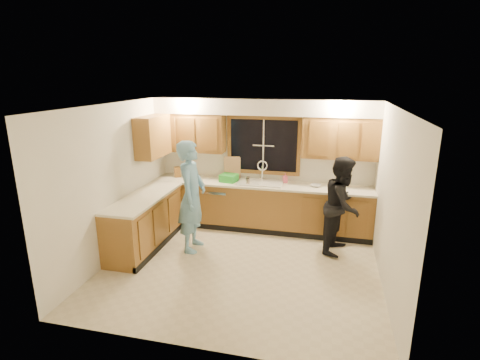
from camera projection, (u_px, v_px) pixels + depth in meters
name	position (u px, v px, depth m)	size (l,w,h in m)	color
floor	(241.00, 267.00, 5.90)	(4.20, 4.20, 0.00)	beige
ceiling	(241.00, 106.00, 5.23)	(4.20, 4.20, 0.00)	silver
wall_back	(263.00, 163.00, 7.34)	(4.20, 4.20, 0.00)	silver
wall_left	(115.00, 182.00, 6.04)	(3.80, 3.80, 0.00)	silver
wall_right	(391.00, 202.00, 5.10)	(3.80, 3.80, 0.00)	silver
base_cabinets_back	(260.00, 207.00, 7.28)	(4.20, 0.60, 0.88)	olive
base_cabinets_left	(145.00, 222.00, 6.52)	(0.60, 1.90, 0.88)	olive
countertop_back	(260.00, 184.00, 7.14)	(4.20, 0.63, 0.04)	#EEE6C8
countertop_left	(144.00, 197.00, 6.39)	(0.63, 1.90, 0.04)	#EEE6C8
upper_cabinets_left	(191.00, 133.00, 7.35)	(1.35, 0.33, 0.75)	olive
upper_cabinets_right	(340.00, 138.00, 6.72)	(1.35, 0.33, 0.75)	olive
upper_cabinets_return	(153.00, 136.00, 6.89)	(0.33, 0.90, 0.75)	olive
soffit	(263.00, 107.00, 6.88)	(4.20, 0.35, 0.30)	white
window_frame	(263.00, 145.00, 7.24)	(1.44, 0.03, 1.14)	black
sink	(260.00, 186.00, 7.17)	(0.86, 0.52, 0.57)	silver
dishwasher	(218.00, 205.00, 7.47)	(0.60, 0.56, 0.82)	silver
stove	(128.00, 235.00, 5.98)	(0.58, 0.75, 0.90)	silver
man	(192.00, 196.00, 6.28)	(0.69, 0.45, 1.90)	#69A3C7
woman	(342.00, 205.00, 6.23)	(0.80, 0.62, 1.65)	black
knife_block	(177.00, 172.00, 7.57)	(0.11, 0.10, 0.21)	#8E5F27
cutting_board	(232.00, 168.00, 7.44)	(0.33, 0.02, 0.44)	tan
dish_crate	(229.00, 178.00, 7.26)	(0.30, 0.28, 0.14)	green
soap_bottle	(285.00, 178.00, 7.17)	(0.08, 0.09, 0.19)	#E7587F
bowl	(316.00, 186.00, 6.92)	(0.19, 0.19, 0.05)	silver
can_left	(248.00, 180.00, 7.10)	(0.07, 0.07, 0.13)	#BEAC92
can_right	(248.00, 182.00, 7.01)	(0.07, 0.07, 0.13)	#BEAC92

